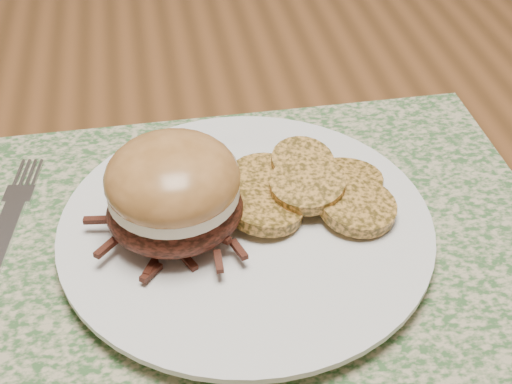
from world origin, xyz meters
TOP-DOWN VIEW (x-y plane):
  - dining_table at (0.00, 0.00)m, footprint 1.50×0.90m
  - placemat at (-0.27, -0.21)m, footprint 0.45×0.33m
  - dinner_plate at (-0.27, -0.21)m, footprint 0.26×0.26m
  - pork_sandwich at (-0.33, -0.21)m, footprint 0.11×0.11m
  - roasted_potatoes at (-0.22, -0.19)m, footprint 0.14×0.13m
  - fork at (-0.45, -0.18)m, footprint 0.05×0.19m

SIDE VIEW (x-z plane):
  - dining_table at x=0.00m, z-range 0.30..1.05m
  - placemat at x=-0.27m, z-range 0.75..0.75m
  - fork at x=-0.45m, z-range 0.75..0.76m
  - dinner_plate at x=-0.27m, z-range 0.75..0.77m
  - roasted_potatoes at x=-0.22m, z-range 0.76..0.79m
  - pork_sandwich at x=-0.33m, z-range 0.77..0.84m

